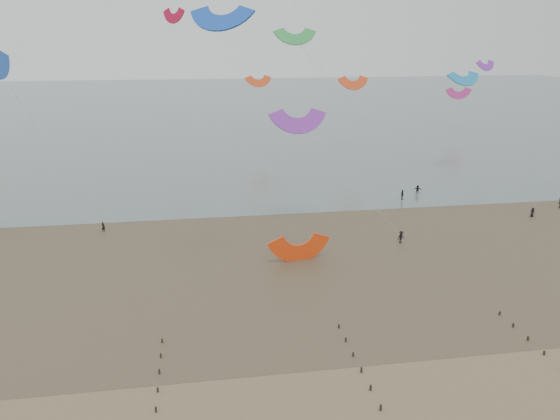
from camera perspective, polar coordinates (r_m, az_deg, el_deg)
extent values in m
plane|color=brown|center=(47.72, 5.16, -19.74)|extent=(500.00, 500.00, 0.00)
plane|color=#475654|center=(238.52, -6.65, 10.76)|extent=(500.00, 500.00, 0.00)
plane|color=#473A28|center=(77.84, -1.05, -4.05)|extent=(500.00, 500.00, 0.00)
ellipsoid|color=slate|center=(65.86, -15.31, -9.00)|extent=(23.60, 14.36, 0.01)
ellipsoid|color=slate|center=(82.93, 6.91, -2.78)|extent=(33.64, 18.32, 0.01)
cube|color=black|center=(47.89, -12.84, -19.67)|extent=(0.16, 0.16, 0.57)
cube|color=black|center=(50.01, -12.66, -17.86)|extent=(0.16, 0.16, 0.54)
cube|color=black|center=(52.18, -12.49, -16.19)|extent=(0.16, 0.16, 0.51)
cube|color=black|center=(54.39, -12.35, -14.66)|extent=(0.16, 0.16, 0.48)
cube|color=black|center=(56.64, -12.21, -13.25)|extent=(0.16, 0.16, 0.45)
cube|color=black|center=(47.69, 10.48, -19.66)|extent=(0.16, 0.16, 0.59)
cube|color=black|center=(49.68, 9.45, -17.88)|extent=(0.16, 0.16, 0.57)
cube|color=black|center=(51.73, 8.51, -16.25)|extent=(0.16, 0.16, 0.54)
cube|color=black|center=(53.83, 7.66, -14.73)|extent=(0.16, 0.16, 0.51)
cube|color=black|center=(55.98, 6.88, -13.33)|extent=(0.16, 0.16, 0.48)
cube|color=black|center=(58.16, 6.17, -12.03)|extent=(0.16, 0.16, 0.45)
cube|color=black|center=(59.15, 25.88, -13.30)|extent=(0.16, 0.16, 0.54)
cube|color=black|center=(61.00, 24.49, -12.14)|extent=(0.16, 0.16, 0.51)
cube|color=black|center=(62.90, 23.19, -11.04)|extent=(0.16, 0.16, 0.48)
cube|color=black|center=(64.85, 21.98, -10.00)|extent=(0.16, 0.16, 0.45)
imported|color=black|center=(88.30, -17.98, -1.69)|extent=(0.72, 0.63, 1.65)
imported|color=black|center=(100.29, 24.88, -0.21)|extent=(0.81, 0.93, 1.61)
imported|color=black|center=(107.69, 14.18, 2.11)|extent=(1.48, 1.36, 1.65)
imported|color=black|center=(81.46, 12.53, -2.78)|extent=(1.36, 1.04, 1.86)
imported|color=black|center=(102.96, 12.66, 1.56)|extent=(0.53, 1.11, 1.84)
imported|color=black|center=(107.48, 27.18, 0.65)|extent=(1.09, 1.07, 1.78)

